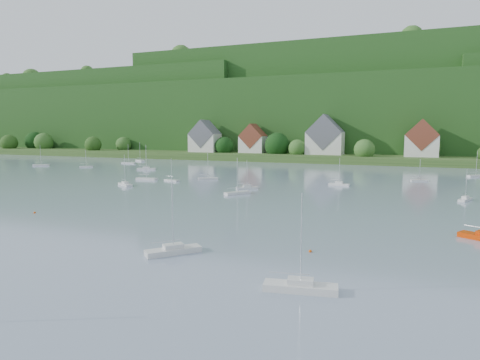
# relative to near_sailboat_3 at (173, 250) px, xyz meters

# --- Properties ---
(far_shore_strip) EXTENTS (600.00, 60.00, 3.00)m
(far_shore_strip) POSITION_rel_near_sailboat_3_xyz_m (-15.32, 162.43, 1.05)
(far_shore_strip) COLOR #2D4C1C
(far_shore_strip) RESTS_ON ground
(forested_ridge) EXTENTS (620.00, 181.22, 69.89)m
(forested_ridge) POSITION_rel_near_sailboat_3_xyz_m (-14.93, 231.00, 22.44)
(forested_ridge) COLOR #173E14
(forested_ridge) RESTS_ON ground
(village_building_0) EXTENTS (14.00, 10.40, 16.00)m
(village_building_0) POSITION_rel_near_sailboat_3_xyz_m (-70.32, 149.43, 9.06)
(village_building_0) COLOR silver
(village_building_0) RESTS_ON far_shore_strip
(village_building_1) EXTENTS (12.00, 9.36, 14.00)m
(village_building_1) POSITION_rel_near_sailboat_3_xyz_m (-45.32, 151.43, 8.30)
(village_building_1) COLOR silver
(village_building_1) RESTS_ON far_shore_strip
(village_building_2) EXTENTS (16.00, 11.44, 18.00)m
(village_building_2) POSITION_rel_near_sailboat_3_xyz_m (-10.32, 150.43, 9.82)
(village_building_2) COLOR silver
(village_building_2) RESTS_ON far_shore_strip
(village_building_3) EXTENTS (13.00, 10.40, 15.50)m
(village_building_3) POSITION_rel_near_sailboat_3_xyz_m (29.68, 148.43, 8.98)
(village_building_3) COLOR silver
(village_building_3) RESTS_ON far_shore_strip
(near_sailboat_3) EXTENTS (5.55, 5.93, 8.57)m
(near_sailboat_3) POSITION_rel_near_sailboat_3_xyz_m (0.00, 0.00, 0.00)
(near_sailboat_3) COLOR silver
(near_sailboat_3) RESTS_ON ground
(near_sailboat_4) EXTENTS (6.67, 2.88, 8.71)m
(near_sailboat_4) POSITION_rel_near_sailboat_3_xyz_m (16.12, -5.62, 0.00)
(near_sailboat_4) COLOR silver
(near_sailboat_4) RESTS_ON ground
(mooring_buoy_2) EXTENTS (0.38, 0.38, 0.38)m
(mooring_buoy_2) POSITION_rel_near_sailboat_3_xyz_m (14.40, 6.36, -0.45)
(mooring_buoy_2) COLOR #DF5006
(mooring_buoy_2) RESTS_ON ground
(mooring_buoy_3) EXTENTS (0.38, 0.38, 0.38)m
(mooring_buoy_3) POSITION_rel_near_sailboat_3_xyz_m (-33.88, 11.56, -0.45)
(mooring_buoy_3) COLOR #DF5006
(mooring_buoy_3) RESTS_ON ground
(mooring_buoy_4) EXTENTS (0.50, 0.50, 0.50)m
(mooring_buoy_4) POSITION_rel_near_sailboat_3_xyz_m (14.70, -4.08, -0.45)
(mooring_buoy_4) COLOR silver
(mooring_buoy_4) RESTS_ON ground
(far_sailboat_cluster) EXTENTS (200.86, 78.83, 8.71)m
(far_sailboat_cluster) POSITION_rel_near_sailboat_3_xyz_m (-10.70, 79.07, -0.08)
(far_sailboat_cluster) COLOR silver
(far_sailboat_cluster) RESTS_ON ground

